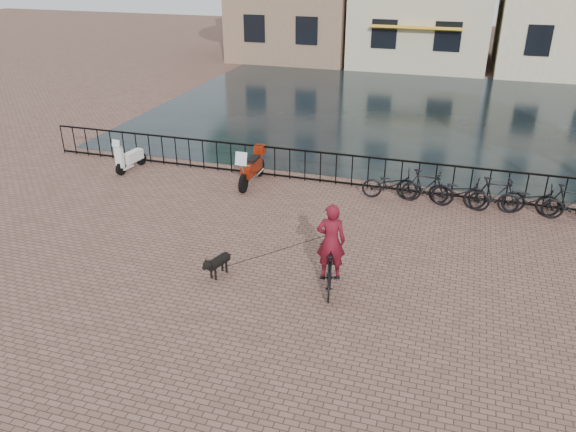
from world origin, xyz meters
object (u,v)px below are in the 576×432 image
(scooter, at_px, (130,152))
(motorcycle, at_px, (252,164))
(cyclist, at_px, (331,253))
(dog, at_px, (219,264))

(scooter, bearing_deg, motorcycle, 8.06)
(cyclist, bearing_deg, scooter, -44.07)
(motorcycle, bearing_deg, dog, -76.90)
(scooter, bearing_deg, cyclist, -24.79)
(cyclist, height_order, motorcycle, cyclist)
(cyclist, distance_m, dog, 2.59)
(motorcycle, bearing_deg, scooter, -179.17)
(dog, bearing_deg, scooter, 153.28)
(motorcycle, xyz_separation_m, scooter, (-4.26, -0.03, -0.05))
(cyclist, relative_size, dog, 2.68)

